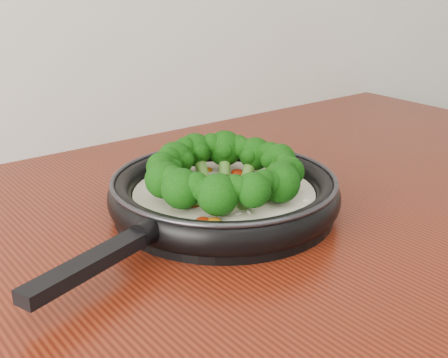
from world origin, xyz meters
TOP-DOWN VIEW (x-y plane):
  - skillet at (0.01, 1.09)m, footprint 0.52×0.40m

SIDE VIEW (x-z plane):
  - skillet at x=0.01m, z-range 0.89..0.98m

